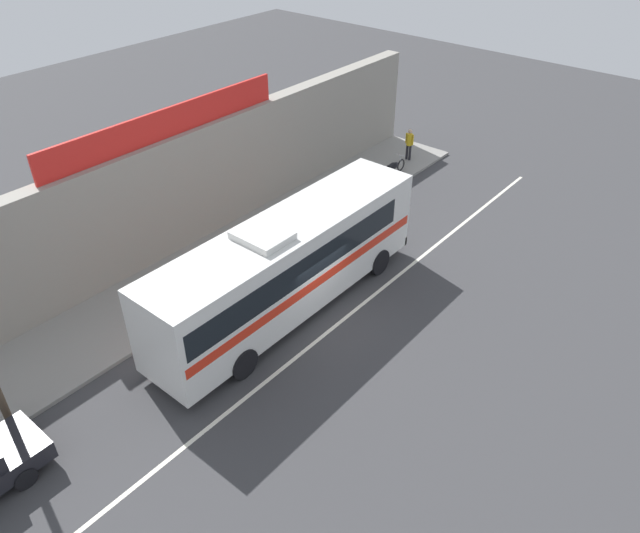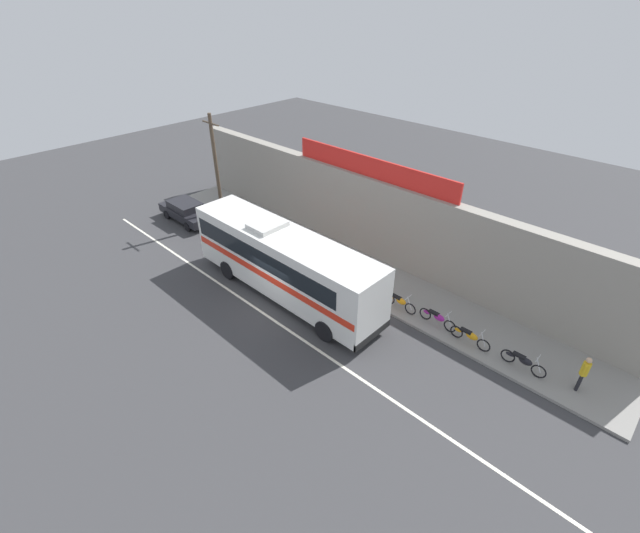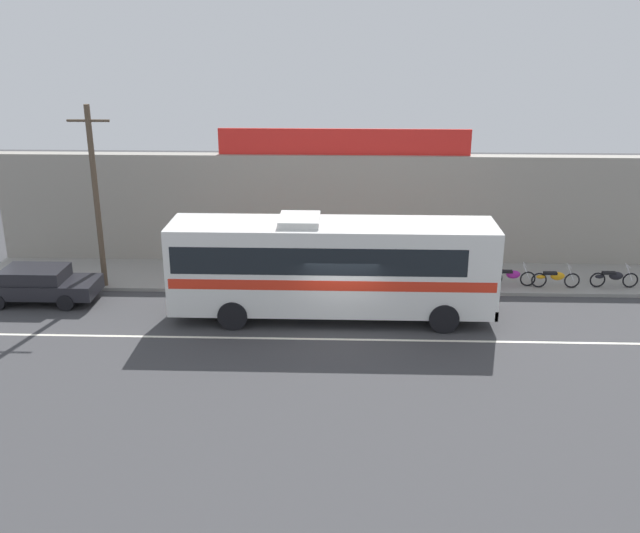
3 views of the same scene
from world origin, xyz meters
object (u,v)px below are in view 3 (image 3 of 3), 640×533
(intercity_bus, at_px, (330,264))
(motorcycle_purple, at_px, (613,277))
(motorcycle_green, at_px, (555,278))
(motorcycle_blue, at_px, (461,277))
(motorcycle_black, at_px, (511,276))
(utility_pole, at_px, (96,195))
(parked_car, at_px, (38,284))

(intercity_bus, xyz_separation_m, motorcycle_purple, (11.21, 3.08, -1.50))
(intercity_bus, xyz_separation_m, motorcycle_green, (8.88, 2.97, -1.50))
(motorcycle_blue, distance_m, motorcycle_black, 2.01)
(motorcycle_green, bearing_deg, utility_pole, -178.89)
(utility_pole, xyz_separation_m, motorcycle_blue, (14.23, 0.30, -3.28))
(parked_car, relative_size, utility_pole, 0.62)
(intercity_bus, bearing_deg, motorcycle_purple, 15.35)
(utility_pole, relative_size, motorcycle_black, 3.70)
(intercity_bus, relative_size, motorcycle_green, 5.97)
(parked_car, height_order, motorcycle_black, parked_car)
(parked_car, distance_m, motorcycle_green, 20.09)
(utility_pole, xyz_separation_m, motorcycle_purple, (20.28, 0.46, -3.28))
(intercity_bus, xyz_separation_m, parked_car, (-11.12, 1.12, -1.33))
(motorcycle_blue, height_order, motorcycle_black, same)
(motorcycle_blue, distance_m, motorcycle_purple, 6.05)
(motorcycle_black, distance_m, motorcycle_green, 1.72)
(utility_pole, height_order, motorcycle_purple, utility_pole)
(intercity_bus, distance_m, parked_car, 11.26)
(intercity_bus, relative_size, utility_pole, 1.60)
(motorcycle_green, bearing_deg, intercity_bus, -161.52)
(motorcycle_purple, distance_m, motorcycle_black, 4.05)
(utility_pole, bearing_deg, motorcycle_blue, 1.21)
(intercity_bus, distance_m, utility_pole, 9.61)
(parked_car, bearing_deg, utility_pole, 36.13)
(parked_car, bearing_deg, motorcycle_purple, 5.01)
(intercity_bus, bearing_deg, parked_car, 174.26)
(utility_pole, distance_m, motorcycle_black, 16.57)
(motorcycle_black, relative_size, motorcycle_green, 1.01)
(intercity_bus, height_order, parked_car, intercity_bus)
(motorcycle_black, bearing_deg, motorcycle_green, -4.40)
(parked_car, bearing_deg, motorcycle_black, 6.18)
(motorcycle_green, bearing_deg, parked_car, -174.72)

